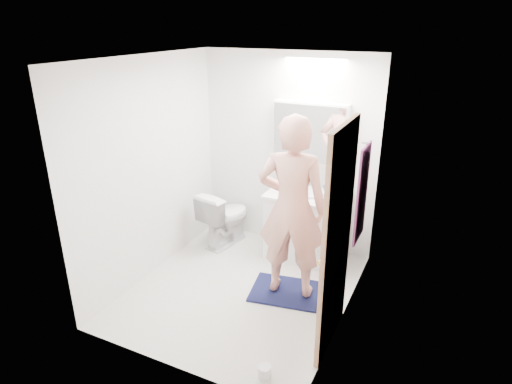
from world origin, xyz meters
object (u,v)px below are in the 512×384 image
Objects in this scene: medicine_cabinet at (310,133)px; toilet_paper_roll at (264,371)px; vanity_cabinet at (306,228)px; person at (292,208)px; soap_bottle_a at (291,177)px; toilet at (225,217)px; toothbrush_cup at (327,189)px; soap_bottle_b at (298,180)px.

medicine_cabinet is 2.67m from toilet_paper_roll.
person is at bearing -82.43° from vanity_cabinet.
vanity_cabinet is 0.64m from soap_bottle_a.
vanity_cabinet is at bearing 100.02° from toilet_paper_roll.
toothbrush_cup is at bearing -155.59° from toilet.
vanity_cabinet is 10.18× the size of toothbrush_cup.
toothbrush_cup is (0.37, -0.02, -0.05)m from soap_bottle_b.
toilet_paper_roll is (0.24, -1.17, -0.94)m from person.
toilet is (-0.97, -0.33, -1.13)m from medicine_cabinet.
toilet reaches higher than toilet_paper_roll.
soap_bottle_a is 2.84× the size of toothbrush_cup.
person is 7.50× the size of soap_bottle_a.
medicine_cabinet is (-0.08, 0.21, 1.11)m from vanity_cabinet.
toothbrush_cup is at bearing -3.06° from soap_bottle_b.
toilet is 1.49m from person.
toilet_paper_roll is at bearing -79.98° from vanity_cabinet.
toilet_paper_roll is at bearing -78.88° from medicine_cabinet.
soap_bottle_b is (0.85, 0.30, 0.54)m from toilet.
medicine_cabinet is 4.88× the size of soap_bottle_b.
vanity_cabinet is 1.13m from medicine_cabinet.
medicine_cabinet is 3.51× the size of soap_bottle_a.
soap_bottle_a is 0.45m from toothbrush_cup.
toilet is at bearing -161.54° from medicine_cabinet.
vanity_cabinet is at bearing -68.98° from medicine_cabinet.
soap_bottle_a is at bearing -157.67° from soap_bottle_b.
toilet_paper_roll is at bearing 138.72° from toilet.
medicine_cabinet is at bearing 14.17° from soap_bottle_b.
toothbrush_cup is 0.80× the size of toilet_paper_roll.
vanity_cabinet is at bearing -137.44° from toothbrush_cup.
vanity_cabinet reaches higher than toilet.
toilet is 0.39× the size of person.
vanity_cabinet is at bearing -92.39° from person.
person is at bearing 160.83° from toilet.
soap_bottle_b is (-0.12, -0.03, -0.59)m from medicine_cabinet.
vanity_cabinet is 1.23× the size of toilet.
soap_bottle_a is at bearing -178.72° from toothbrush_cup.
toilet_paper_roll is (0.35, -1.98, -0.34)m from vanity_cabinet.
medicine_cabinet reaches higher than soap_bottle_b.
soap_bottle_b is (-0.20, 0.18, 0.52)m from vanity_cabinet.
vanity_cabinet is 1.01m from person.
soap_bottle_a is (-0.27, 0.15, 0.56)m from vanity_cabinet.
medicine_cabinet is 0.69m from toothbrush_cup.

